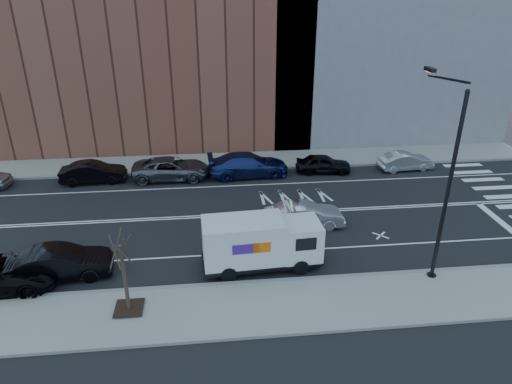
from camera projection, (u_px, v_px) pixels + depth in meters
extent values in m
plane|color=black|center=(267.00, 213.00, 27.81)|extent=(120.00, 120.00, 0.00)
cube|color=gray|center=(292.00, 305.00, 19.86)|extent=(44.00, 3.60, 0.15)
cube|color=gray|center=(252.00, 161.00, 35.71)|extent=(44.00, 3.60, 0.15)
cube|color=gray|center=(285.00, 281.00, 21.47)|extent=(44.00, 0.25, 0.17)
cube|color=gray|center=(255.00, 169.00, 34.08)|extent=(44.00, 0.25, 0.17)
cube|color=brown|center=(144.00, 6.00, 36.44)|extent=(26.00, 10.00, 22.00)
cylinder|color=black|center=(448.00, 193.00, 19.91)|extent=(0.18, 0.18, 9.00)
cylinder|color=black|center=(431.00, 276.00, 21.77)|extent=(0.44, 0.44, 0.20)
sphere|color=black|center=(468.00, 91.00, 18.02)|extent=(0.20, 0.20, 0.20)
cylinder|color=black|center=(448.00, 79.00, 19.49)|extent=(0.11, 3.49, 0.48)
cube|color=black|center=(430.00, 69.00, 20.98)|extent=(0.25, 0.80, 0.18)
cube|color=#FFF2CC|center=(430.00, 72.00, 21.02)|extent=(0.18, 0.55, 0.03)
cube|color=black|center=(129.00, 308.00, 19.48)|extent=(1.20, 1.20, 0.04)
cylinder|color=#382B1E|center=(125.00, 278.00, 18.84)|extent=(0.16, 0.16, 3.20)
cylinder|color=#382B1E|center=(127.00, 249.00, 18.27)|extent=(0.06, 0.80, 1.44)
cylinder|color=#382B1E|center=(123.00, 246.00, 18.47)|extent=(0.81, 0.31, 1.19)
cylinder|color=#382B1E|center=(116.00, 248.00, 18.36)|extent=(0.58, 0.76, 1.50)
cylinder|color=#382B1E|center=(115.00, 252.00, 18.09)|extent=(0.47, 0.61, 1.37)
cylinder|color=#382B1E|center=(121.00, 253.00, 18.04)|extent=(0.72, 0.29, 1.13)
cube|color=black|center=(260.00, 260.00, 22.50)|extent=(5.79, 2.26, 0.28)
cube|color=silver|center=(301.00, 239.00, 22.37)|extent=(1.95, 2.08, 1.83)
cube|color=black|center=(319.00, 232.00, 22.39)|extent=(0.16, 1.70, 0.87)
cube|color=black|center=(306.00, 244.00, 21.36)|extent=(1.01, 0.10, 0.64)
cube|color=black|center=(296.00, 224.00, 23.14)|extent=(1.01, 0.10, 0.64)
cube|color=black|center=(317.00, 253.00, 22.89)|extent=(0.25, 1.84, 0.32)
cube|color=silver|center=(243.00, 240.00, 21.87)|extent=(3.97, 2.24, 2.11)
cube|color=#47198C|center=(246.00, 249.00, 20.89)|extent=(1.28, 0.09, 0.50)
cube|color=orange|center=(262.00, 248.00, 21.00)|extent=(0.83, 0.07, 0.50)
cube|color=#47198C|center=(240.00, 227.00, 22.73)|extent=(1.28, 0.09, 0.50)
cube|color=orange|center=(255.00, 226.00, 22.84)|extent=(0.83, 0.07, 0.50)
cylinder|color=black|center=(301.00, 267.00, 21.96)|extent=(0.78, 0.30, 0.77)
cylinder|color=black|center=(292.00, 247.00, 23.60)|extent=(0.78, 0.30, 0.77)
cylinder|color=black|center=(229.00, 274.00, 21.44)|extent=(0.78, 0.30, 0.77)
cylinder|color=black|center=(225.00, 253.00, 23.08)|extent=(0.78, 0.30, 0.77)
imported|color=black|center=(93.00, 172.00, 31.80)|extent=(4.55, 1.82, 1.47)
imported|color=#575A60|center=(171.00, 169.00, 32.38)|extent=(5.50, 2.61, 1.52)
imported|color=navy|center=(248.00, 165.00, 32.82)|extent=(5.90, 2.67, 1.68)
imported|color=black|center=(323.00, 164.00, 33.44)|extent=(4.15, 2.04, 1.36)
imported|color=silver|center=(405.00, 161.00, 33.96)|extent=(4.15, 1.76, 1.33)
imported|color=silver|center=(304.00, 215.00, 26.01)|extent=(4.53, 1.73, 1.48)
imported|color=black|center=(60.00, 263.00, 21.54)|extent=(4.94, 2.20, 1.57)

